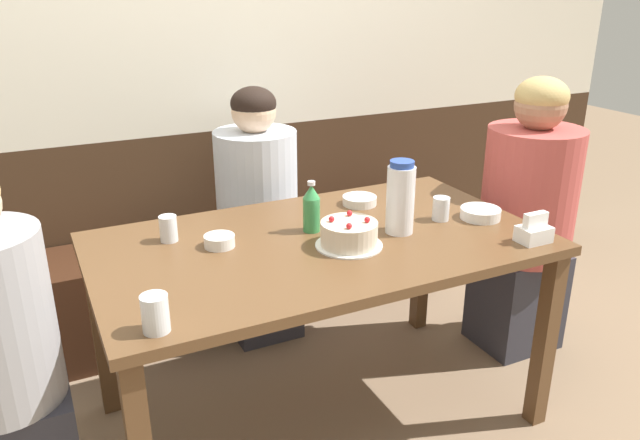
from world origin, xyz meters
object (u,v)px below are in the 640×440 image
object	(u,v)px
soju_bottle	(311,208)
person_pale_blue_shirt	(526,217)
napkin_holder	(534,231)
glass_water_tall	(441,209)
person_grey_tee	(258,218)
birthday_cake	(349,234)
bowl_rice_small	(480,213)
glass_shot_small	(155,313)
person_teal_shirt	(0,371)
water_pitcher	(400,198)
glass_tumbler_short	(168,229)
bowl_soup_white	(219,241)
bench_seat	(245,275)
bowl_side_dish	(360,200)

from	to	relation	value
soju_bottle	person_pale_blue_shirt	distance (m)	1.04
napkin_holder	glass_water_tall	bearing A→B (deg)	117.49
person_grey_tee	birthday_cake	bearing A→B (deg)	2.37
bowl_rice_small	person_pale_blue_shirt	distance (m)	0.45
birthday_cake	person_grey_tee	world-z (taller)	person_grey_tee
soju_bottle	glass_shot_small	world-z (taller)	soju_bottle
bowl_rice_small	person_teal_shirt	xyz separation A→B (m)	(-1.66, 0.03, -0.21)
water_pitcher	glass_tumbler_short	xyz separation A→B (m)	(-0.75, 0.28, -0.08)
bowl_soup_white	glass_tumbler_short	bearing A→B (deg)	138.81
birthday_cake	soju_bottle	xyz separation A→B (m)	(-0.05, 0.18, 0.04)
birthday_cake	person_teal_shirt	distance (m)	1.12
birthday_cake	soju_bottle	size ratio (longest dim) A/B	1.23
napkin_holder	glass_water_tall	size ratio (longest dim) A/B	1.25
water_pitcher	glass_water_tall	bearing A→B (deg)	9.18
soju_bottle	bench_seat	bearing A→B (deg)	90.61
water_pitcher	bowl_rice_small	xyz separation A→B (m)	(0.35, -0.02, -0.11)
glass_shot_small	person_teal_shirt	world-z (taller)	person_teal_shirt
bench_seat	soju_bottle	bearing A→B (deg)	-89.39
glass_shot_small	glass_tumbler_short	bearing A→B (deg)	73.67
water_pitcher	glass_water_tall	xyz separation A→B (m)	(0.20, 0.03, -0.08)
glass_water_tall	person_grey_tee	xyz separation A→B (m)	(-0.46, 0.73, -0.21)
bench_seat	bowl_soup_white	bearing A→B (deg)	-114.10
bench_seat	glass_water_tall	size ratio (longest dim) A/B	22.91
glass_water_tall	person_teal_shirt	world-z (taller)	person_teal_shirt
bench_seat	water_pitcher	xyz separation A→B (m)	(0.28, -0.89, 0.63)
glass_water_tall	person_grey_tee	bearing A→B (deg)	122.08
water_pitcher	person_grey_tee	size ratio (longest dim) A/B	0.23
person_teal_shirt	glass_shot_small	bearing A→B (deg)	-37.97
bench_seat	person_pale_blue_shirt	xyz separation A→B (m)	(1.03, -0.75, 0.39)
bench_seat	glass_water_tall	bearing A→B (deg)	-60.44
bowl_soup_white	napkin_holder	bearing A→B (deg)	-23.79
bowl_side_dish	glass_water_tall	size ratio (longest dim) A/B	1.55
napkin_holder	glass_tumbler_short	xyz separation A→B (m)	(-1.12, 0.55, 0.01)
birthday_cake	bench_seat	bearing A→B (deg)	93.88
napkin_holder	bowl_soup_white	bearing A→B (deg)	156.21
glass_tumbler_short	birthday_cake	bearing A→B (deg)	-30.21
napkin_holder	glass_shot_small	world-z (taller)	napkin_holder
bowl_soup_white	glass_water_tall	size ratio (longest dim) A/B	1.18
bench_seat	glass_tumbler_short	size ratio (longest dim) A/B	22.27
glass_water_tall	glass_tumbler_short	bearing A→B (deg)	165.67
bench_seat	glass_water_tall	distance (m)	1.13
water_pitcher	bowl_rice_small	size ratio (longest dim) A/B	1.75
birthday_cake	water_pitcher	bearing A→B (deg)	8.49
water_pitcher	person_teal_shirt	distance (m)	1.35
bowl_rice_small	glass_water_tall	bearing A→B (deg)	159.63
glass_tumbler_short	glass_water_tall	bearing A→B (deg)	-14.33
person_teal_shirt	person_pale_blue_shirt	size ratio (longest dim) A/B	0.94
napkin_holder	bowl_soup_white	size ratio (longest dim) A/B	1.06
glass_water_tall	person_pale_blue_shirt	distance (m)	0.58
bench_seat	glass_tumbler_short	world-z (taller)	glass_tumbler_short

